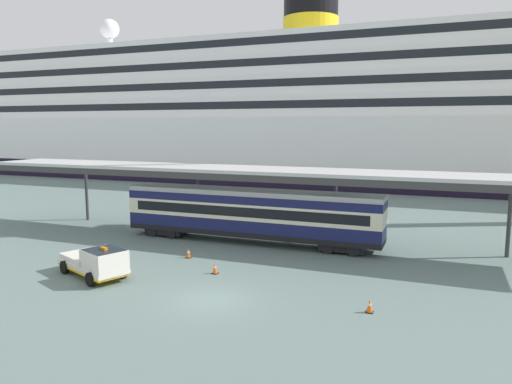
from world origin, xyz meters
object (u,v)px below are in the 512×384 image
object	(u,v)px
service_truck	(97,262)
traffic_cone_mid	(370,306)
train_carriage	(250,213)
traffic_cone_far	(215,268)
traffic_cone_near	(188,253)
cruise_ship	(342,116)

from	to	relation	value
service_truck	traffic_cone_mid	xyz separation A→B (m)	(15.78, 0.51, -0.65)
train_carriage	traffic_cone_far	size ratio (longest dim) A/B	28.39
train_carriage	traffic_cone_far	bearing A→B (deg)	-82.98
service_truck	train_carriage	bearing A→B (deg)	65.75
traffic_cone_near	traffic_cone_mid	size ratio (longest dim) A/B	1.02
train_carriage	service_truck	world-z (taller)	train_carriage
cruise_ship	service_truck	xyz separation A→B (m)	(-2.91, -56.20, -9.54)
service_truck	traffic_cone_far	xyz separation A→B (m)	(6.11, 3.29, -0.64)
train_carriage	traffic_cone_near	distance (m)	6.32
cruise_ship	traffic_cone_far	size ratio (longest dim) A/B	228.95
cruise_ship	traffic_cone_mid	bearing A→B (deg)	-76.98
service_truck	traffic_cone_near	xyz separation A→B (m)	(2.85, 5.80, -0.65)
cruise_ship	train_carriage	bearing A→B (deg)	-87.18
train_carriage	traffic_cone_mid	size ratio (longest dim) A/B	29.34
traffic_cone_near	traffic_cone_mid	world-z (taller)	traffic_cone_near
cruise_ship	traffic_cone_mid	world-z (taller)	cruise_ship
train_carriage	traffic_cone_near	xyz separation A→B (m)	(-2.27, -5.57, -1.96)
train_carriage	cruise_ship	bearing A→B (deg)	92.82
train_carriage	service_truck	size ratio (longest dim) A/B	3.60
service_truck	traffic_cone_near	world-z (taller)	service_truck
traffic_cone_far	service_truck	bearing A→B (deg)	-151.75
traffic_cone_mid	train_carriage	bearing A→B (deg)	134.49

